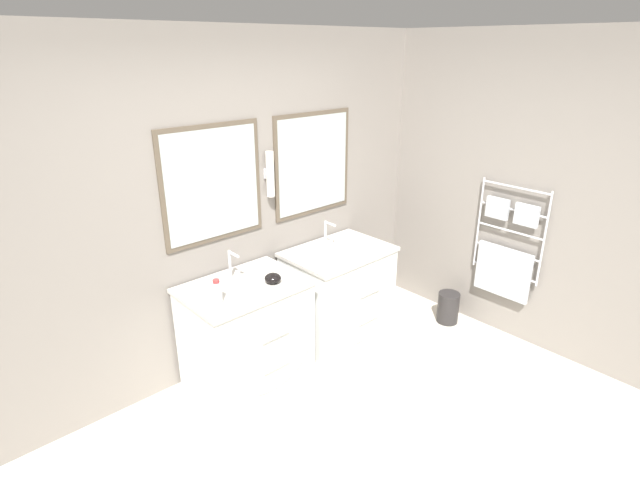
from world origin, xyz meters
TOP-DOWN VIEW (x-y plane):
  - wall_back at (0.01, 1.75)m, footprint 5.78×0.14m
  - wall_right at (2.12, 0.77)m, footprint 0.13×3.59m
  - vanity_left at (-0.03, 1.35)m, footprint 0.89×0.69m
  - vanity_right at (0.94, 1.35)m, footprint 0.89×0.69m
  - faucet_left at (-0.03, 1.54)m, footprint 0.17×0.14m
  - faucet_right at (0.94, 1.54)m, footprint 0.17×0.14m
  - toiletry_bottle at (-0.31, 1.29)m, footprint 0.07×0.07m
  - amenity_bowl at (0.15, 1.28)m, footprint 0.12×0.12m
  - soap_dish at (0.71, 1.21)m, footprint 0.08×0.06m
  - waste_bin at (1.87, 0.85)m, footprint 0.20×0.20m

SIDE VIEW (x-z plane):
  - waste_bin at x=1.87m, z-range 0.01..0.30m
  - vanity_left at x=-0.03m, z-range 0.01..0.83m
  - vanity_right at x=0.94m, z-range 0.01..0.83m
  - soap_dish at x=0.71m, z-range 0.82..0.87m
  - amenity_bowl at x=0.15m, z-range 0.83..0.90m
  - toiletry_bottle at x=-0.31m, z-range 0.82..0.99m
  - faucet_left at x=-0.03m, z-range 0.83..1.05m
  - faucet_right at x=0.94m, z-range 0.83..1.05m
  - wall_right at x=2.12m, z-range -0.01..2.59m
  - wall_back at x=0.01m, z-range 0.01..2.61m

